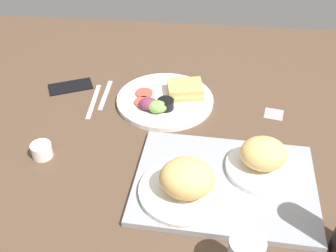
# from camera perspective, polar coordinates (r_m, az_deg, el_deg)

# --- Properties ---
(ground_plane) EXTENTS (1.90, 1.50, 0.03)m
(ground_plane) POSITION_cam_1_polar(r_m,az_deg,el_deg) (1.21, 1.09, -1.22)
(ground_plane) COLOR #4C3828
(serving_tray) EXTENTS (0.47, 0.35, 0.02)m
(serving_tray) POSITION_cam_1_polar(r_m,az_deg,el_deg) (1.05, 7.89, -7.89)
(serving_tray) COLOR gray
(serving_tray) RESTS_ON ground_plane
(bread_plate_near) EXTENTS (0.20, 0.20, 0.09)m
(bread_plate_near) POSITION_cam_1_polar(r_m,az_deg,el_deg) (1.06, 13.19, -4.48)
(bread_plate_near) COLOR white
(bread_plate_near) RESTS_ON serving_tray
(bread_plate_far) EXTENTS (0.22, 0.22, 0.10)m
(bread_plate_far) POSITION_cam_1_polar(r_m,az_deg,el_deg) (0.97, 2.52, -7.85)
(bread_plate_far) COLOR white
(bread_plate_far) RESTS_ON serving_tray
(plate_with_salad) EXTENTS (0.31, 0.31, 0.05)m
(plate_with_salad) POSITION_cam_1_polar(r_m,az_deg,el_deg) (1.31, -0.16, 3.79)
(plate_with_salad) COLOR white
(plate_with_salad) RESTS_ON ground_plane
(espresso_cup) EXTENTS (0.06, 0.06, 0.04)m
(espresso_cup) POSITION_cam_1_polar(r_m,az_deg,el_deg) (1.16, -17.17, -3.27)
(espresso_cup) COLOR silver
(espresso_cup) RESTS_ON ground_plane
(fork) EXTENTS (0.02, 0.17, 0.01)m
(fork) POSITION_cam_1_polar(r_m,az_deg,el_deg) (1.37, -8.70, 4.35)
(fork) COLOR #B7B7BC
(fork) RESTS_ON ground_plane
(knife) EXTENTS (0.02, 0.19, 0.01)m
(knife) POSITION_cam_1_polar(r_m,az_deg,el_deg) (1.34, -10.32, 3.46)
(knife) COLOR #B7B7BC
(knife) RESTS_ON ground_plane
(cell_phone) EXTENTS (0.16, 0.13, 0.01)m
(cell_phone) POSITION_cam_1_polar(r_m,az_deg,el_deg) (1.43, -13.42, 5.42)
(cell_phone) COLOR black
(cell_phone) RESTS_ON ground_plane
(sticky_note) EXTENTS (0.07, 0.07, 0.00)m
(sticky_note) POSITION_cam_1_polar(r_m,az_deg,el_deg) (1.31, 14.51, 1.64)
(sticky_note) COLOR pink
(sticky_note) RESTS_ON ground_plane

